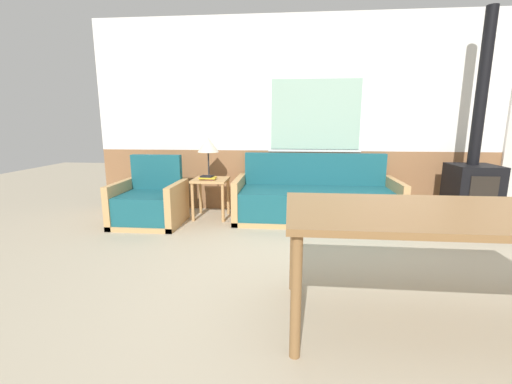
{
  "coord_description": "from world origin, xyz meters",
  "views": [
    {
      "loc": [
        -0.82,
        -2.32,
        1.28
      ],
      "look_at": [
        -1.16,
        1.24,
        0.55
      ],
      "focal_mm": 24.0,
      "sensor_mm": 36.0,
      "label": 1
    }
  ],
  "objects_px": {
    "side_table": "(211,186)",
    "wood_stove": "(473,177)",
    "armchair": "(150,204)",
    "table_lamp": "(208,146)",
    "couch": "(315,201)",
    "dining_table": "(454,222)"
  },
  "relations": [
    {
      "from": "side_table",
      "to": "couch",
      "type": "bearing_deg",
      "value": 0.22
    },
    {
      "from": "table_lamp",
      "to": "wood_stove",
      "type": "relative_size",
      "value": 0.21
    },
    {
      "from": "armchair",
      "to": "dining_table",
      "type": "xyz_separation_m",
      "value": [
        2.75,
        -1.99,
        0.44
      ]
    },
    {
      "from": "side_table",
      "to": "wood_stove",
      "type": "xyz_separation_m",
      "value": [
        3.31,
        -0.03,
        0.18
      ]
    },
    {
      "from": "table_lamp",
      "to": "dining_table",
      "type": "height_order",
      "value": "table_lamp"
    },
    {
      "from": "armchair",
      "to": "table_lamp",
      "type": "bearing_deg",
      "value": 21.74
    },
    {
      "from": "side_table",
      "to": "wood_stove",
      "type": "height_order",
      "value": "wood_stove"
    },
    {
      "from": "armchair",
      "to": "side_table",
      "type": "xyz_separation_m",
      "value": [
        0.71,
        0.36,
        0.17
      ]
    },
    {
      "from": "armchair",
      "to": "wood_stove",
      "type": "height_order",
      "value": "wood_stove"
    },
    {
      "from": "armchair",
      "to": "dining_table",
      "type": "distance_m",
      "value": 3.42
    },
    {
      "from": "wood_stove",
      "to": "armchair",
      "type": "bearing_deg",
      "value": -175.33
    },
    {
      "from": "armchair",
      "to": "side_table",
      "type": "height_order",
      "value": "armchair"
    },
    {
      "from": "couch",
      "to": "dining_table",
      "type": "distance_m",
      "value": 2.48
    },
    {
      "from": "couch",
      "to": "wood_stove",
      "type": "distance_m",
      "value": 1.95
    },
    {
      "from": "side_table",
      "to": "table_lamp",
      "type": "bearing_deg",
      "value": 116.38
    },
    {
      "from": "couch",
      "to": "table_lamp",
      "type": "height_order",
      "value": "table_lamp"
    },
    {
      "from": "couch",
      "to": "dining_table",
      "type": "height_order",
      "value": "couch"
    },
    {
      "from": "armchair",
      "to": "side_table",
      "type": "distance_m",
      "value": 0.82
    },
    {
      "from": "side_table",
      "to": "dining_table",
      "type": "relative_size",
      "value": 0.27
    },
    {
      "from": "side_table",
      "to": "dining_table",
      "type": "xyz_separation_m",
      "value": [
        2.04,
        -2.35,
        0.26
      ]
    },
    {
      "from": "side_table",
      "to": "armchair",
      "type": "bearing_deg",
      "value": -153.06
    },
    {
      "from": "wood_stove",
      "to": "dining_table",
      "type": "bearing_deg",
      "value": -118.73
    }
  ]
}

